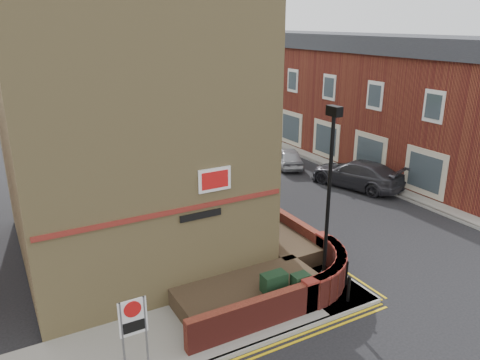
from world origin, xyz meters
name	(u,v)px	position (x,y,z in m)	size (l,w,h in m)	color
ground	(305,329)	(0.00, 0.00, 0.00)	(120.00, 120.00, 0.00)	black
pavement_corner	(178,336)	(-3.50, 1.50, 0.06)	(13.00, 3.00, 0.12)	gray
pavement_main	(173,173)	(2.00, 16.00, 0.06)	(2.00, 32.00, 0.12)	gray
pavement_far	(347,161)	(13.00, 13.00, 0.06)	(4.00, 40.00, 0.12)	gray
kerb_main_near	(188,171)	(3.00, 16.00, 0.06)	(0.15, 32.00, 0.12)	gray
kerb_main_far	(323,165)	(11.00, 13.00, 0.06)	(0.15, 40.00, 0.12)	gray
yellow_lines_main	(192,171)	(3.25, 16.00, 0.01)	(0.28, 32.00, 0.01)	gold
corner_building	(122,93)	(-2.84, 8.00, 6.23)	(8.95, 10.40, 13.60)	tan
garden_wall	(262,290)	(0.00, 2.50, 0.00)	(6.80, 6.00, 1.20)	maroon
lamppost	(328,203)	(1.60, 1.20, 3.34)	(0.25, 0.50, 6.30)	black
utility_cabinet_large	(274,290)	(-0.30, 1.30, 0.72)	(0.80, 0.45, 1.20)	#163118
utility_cabinet_small	(300,290)	(0.50, 1.00, 0.67)	(0.55, 0.40, 1.10)	#163118
bollard_near	(349,289)	(2.00, 0.40, 0.57)	(0.11, 0.11, 0.90)	black
bollard_far	(346,273)	(2.60, 1.20, 0.57)	(0.11, 0.11, 0.90)	black
zone_sign	(133,323)	(-5.00, 0.50, 1.64)	(0.72, 0.07, 2.20)	slate
far_terrace	(329,91)	(14.50, 17.00, 4.04)	(5.40, 30.40, 8.00)	maroon
far_terrace_cream	(205,67)	(14.50, 38.00, 4.05)	(5.40, 12.40, 8.00)	beige
tree_near	(182,101)	(2.00, 14.05, 4.70)	(3.64, 3.65, 6.70)	#382B1E
tree_mid	(137,77)	(2.00, 22.05, 5.20)	(4.03, 4.03, 7.42)	#382B1E
tree_far	(108,71)	(2.00, 30.05, 4.91)	(3.81, 3.81, 7.00)	#382B1E
traffic_light_assembly	(133,106)	(2.40, 25.00, 2.78)	(0.20, 0.16, 4.20)	black
silver_car_near	(254,194)	(3.60, 9.11, 0.68)	(1.44, 4.14, 1.36)	gray
red_car_main	(177,146)	(3.76, 19.79, 0.66)	(2.18, 4.73, 1.31)	maroon
grey_car_far	(357,174)	(10.12, 8.97, 0.76)	(2.13, 5.23, 1.52)	#2F2F34
silver_car_far	(288,157)	(9.00, 14.00, 0.62)	(1.46, 3.64, 1.24)	#94959A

